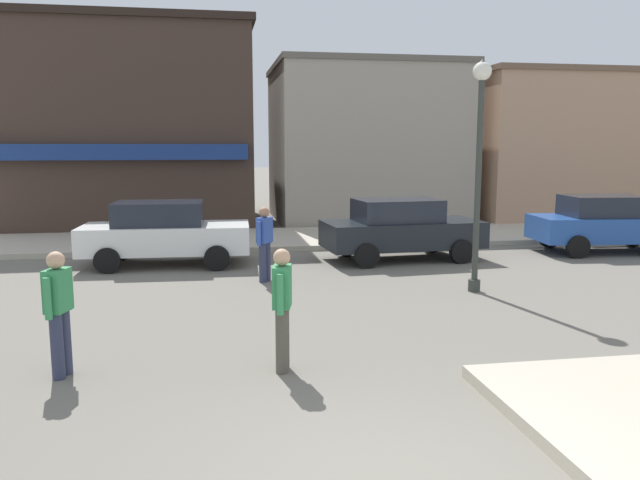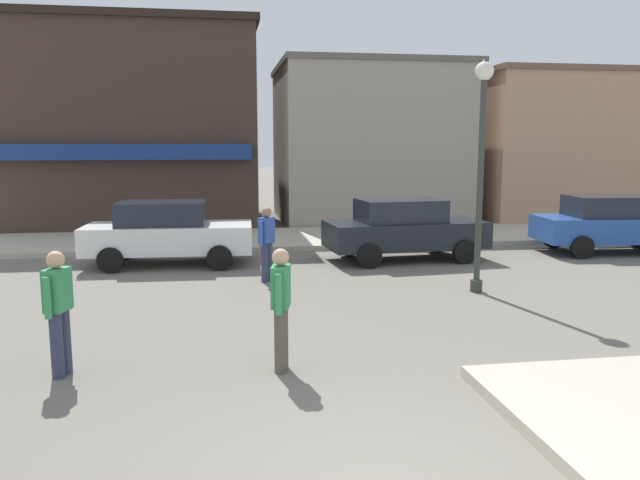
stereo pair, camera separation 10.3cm
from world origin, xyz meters
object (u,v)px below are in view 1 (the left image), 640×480
at_px(parked_car_nearest, 164,232).
at_px(pedestrian_crossing_near, 265,242).
at_px(pedestrian_crossing_far, 59,310).
at_px(parked_car_second, 401,228).
at_px(pedestrian_kerb_side, 282,306).
at_px(lamp_post, 480,143).
at_px(parked_car_third, 607,223).

xyz_separation_m(parked_car_nearest, pedestrian_crossing_near, (2.25, -2.26, 0.06)).
bearing_deg(pedestrian_crossing_far, parked_car_second, 47.15).
bearing_deg(pedestrian_kerb_side, lamp_post, 41.51).
height_order(lamp_post, parked_car_third, lamp_post).
xyz_separation_m(lamp_post, pedestrian_crossing_near, (-4.08, 1.62, -2.09)).
distance_m(pedestrian_crossing_near, pedestrian_kerb_side, 5.43).
distance_m(lamp_post, pedestrian_kerb_side, 6.10).
height_order(lamp_post, pedestrian_kerb_side, lamp_post).
relative_size(parked_car_second, parked_car_third, 1.00).
height_order(parked_car_third, pedestrian_crossing_far, pedestrian_crossing_far).
distance_m(parked_car_third, pedestrian_crossing_far, 14.51).
distance_m(parked_car_nearest, pedestrian_kerb_side, 7.95).
relative_size(lamp_post, parked_car_third, 1.10).
xyz_separation_m(pedestrian_crossing_near, pedestrian_kerb_side, (-0.22, -5.42, 0.00)).
xyz_separation_m(parked_car_second, pedestrian_crossing_near, (-3.64, -2.00, 0.06)).
relative_size(pedestrian_crossing_near, pedestrian_crossing_far, 1.00).
xyz_separation_m(parked_car_second, parked_car_third, (5.89, 0.16, 0.00)).
distance_m(pedestrian_crossing_near, pedestrian_crossing_far, 5.97).
bearing_deg(parked_car_second, pedestrian_crossing_near, -151.29).
bearing_deg(parked_car_third, lamp_post, -145.26).
bearing_deg(parked_car_second, pedestrian_kerb_side, -117.49).
distance_m(lamp_post, parked_car_third, 6.98).
xyz_separation_m(lamp_post, pedestrian_crossing_far, (-7.07, -3.54, -2.09)).
bearing_deg(parked_car_third, pedestrian_crossing_far, -149.70).
relative_size(parked_car_second, pedestrian_crossing_near, 2.56).
distance_m(pedestrian_crossing_far, pedestrian_kerb_side, 2.79).
bearing_deg(parked_car_nearest, pedestrian_kerb_side, -75.15).
bearing_deg(lamp_post, parked_car_second, 96.82).
xyz_separation_m(lamp_post, parked_car_second, (-0.43, 3.62, -2.15)).
bearing_deg(lamp_post, pedestrian_crossing_far, -153.42).
bearing_deg(pedestrian_crossing_near, pedestrian_crossing_far, -120.15).
distance_m(parked_car_second, parked_car_third, 5.89).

